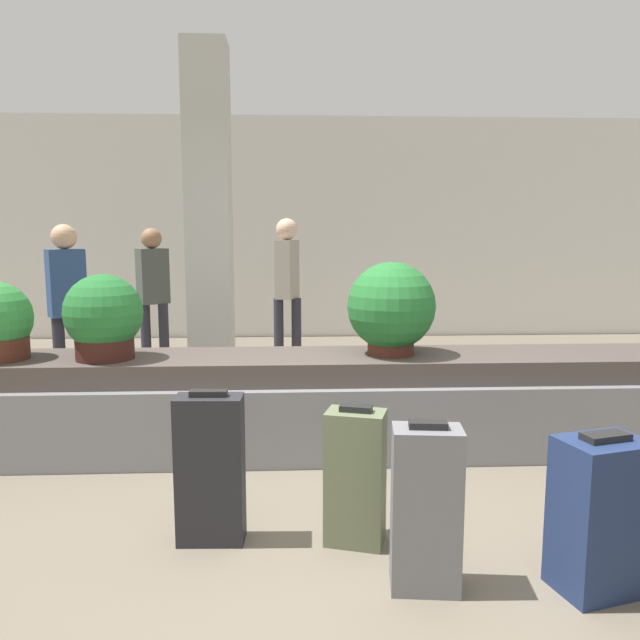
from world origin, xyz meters
TOP-DOWN VIEW (x-y plane):
  - ground_plane at (0.00, 0.00)m, footprint 18.00×18.00m
  - back_wall at (0.00, 6.30)m, footprint 18.00×0.06m
  - carousel at (0.00, 1.41)m, footprint 6.34×0.84m
  - pillar at (-0.93, 2.79)m, footprint 0.39×0.39m
  - suitcase_0 at (-0.62, 0.07)m, footprint 0.34×0.19m
  - suitcase_1 at (1.13, -0.45)m, footprint 0.42×0.36m
  - suitcase_4 at (0.11, 0.02)m, footprint 0.33×0.27m
  - suitcase_6 at (0.37, -0.40)m, footprint 0.32×0.22m
  - potted_plant_1 at (-1.48, 1.34)m, footprint 0.53×0.53m
  - potted_plant_2 at (0.50, 1.41)m, footprint 0.63×0.63m
  - traveler_0 at (-1.72, 4.00)m, footprint 0.36×0.33m
  - traveler_1 at (-2.26, 2.88)m, footprint 0.37×0.33m
  - traveler_2 at (-0.24, 4.02)m, footprint 0.31×0.36m

SIDE VIEW (x-z plane):
  - ground_plane at x=0.00m, z-range 0.00..0.00m
  - carousel at x=0.00m, z-range -0.01..0.67m
  - suitcase_1 at x=1.13m, z-range -0.01..0.70m
  - suitcase_4 at x=0.11m, z-range -0.01..0.70m
  - suitcase_6 at x=0.37m, z-range -0.01..0.75m
  - suitcase_0 at x=-0.62m, z-range -0.01..0.77m
  - traveler_0 at x=-1.72m, z-range 0.15..1.74m
  - traveler_1 at x=-2.26m, z-range 0.15..1.78m
  - potted_plant_1 at x=-1.48m, z-range 0.68..1.27m
  - potted_plant_2 at x=0.50m, z-range 0.69..1.35m
  - traveler_2 at x=-0.24m, z-range 0.17..1.87m
  - back_wall at x=0.00m, z-range 0.00..3.20m
  - pillar at x=-0.93m, z-range 0.00..3.20m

